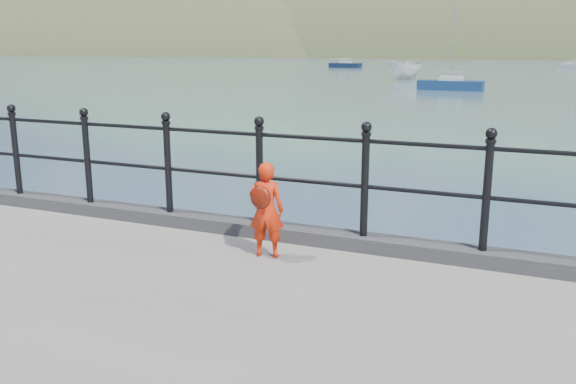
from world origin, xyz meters
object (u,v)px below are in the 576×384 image
at_px(sailboat_left, 345,65).
at_px(sailboat_port, 451,86).
at_px(child, 266,209).
at_px(launch_white, 405,70).
at_px(railing, 310,168).

bearing_deg(sailboat_left, sailboat_port, -55.93).
relative_size(child, launch_white, 0.21).
distance_m(child, sailboat_port, 40.51).
bearing_deg(child, railing, -122.60).
bearing_deg(sailboat_left, railing, -65.27).
relative_size(railing, sailboat_left, 2.57).
relative_size(child, sailboat_left, 0.14).
bearing_deg(sailboat_port, launch_white, 117.40).
xyz_separation_m(child, sailboat_left, (-26.08, 83.11, -1.16)).
bearing_deg(sailboat_left, launch_white, -55.56).
bearing_deg(railing, launch_white, 101.50).
bearing_deg(launch_white, railing, -57.27).
xyz_separation_m(sailboat_left, sailboat_port, (21.85, -42.84, 0.00)).
height_order(sailboat_left, sailboat_port, sailboat_left).
bearing_deg(sailboat_port, child, -82.74).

